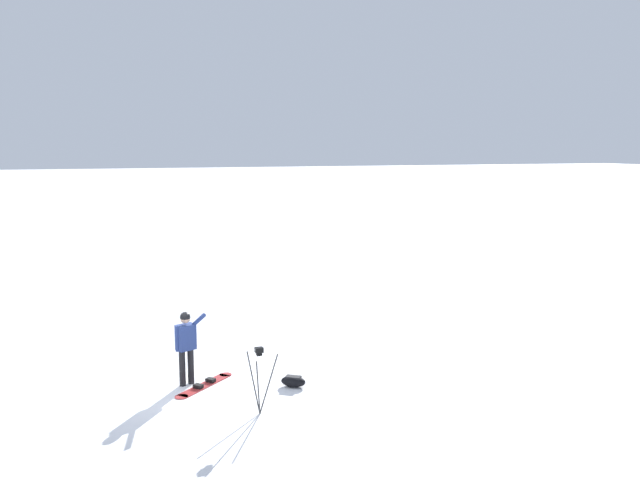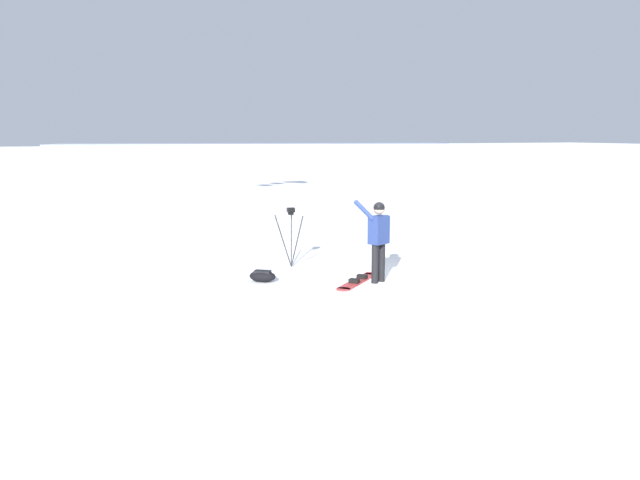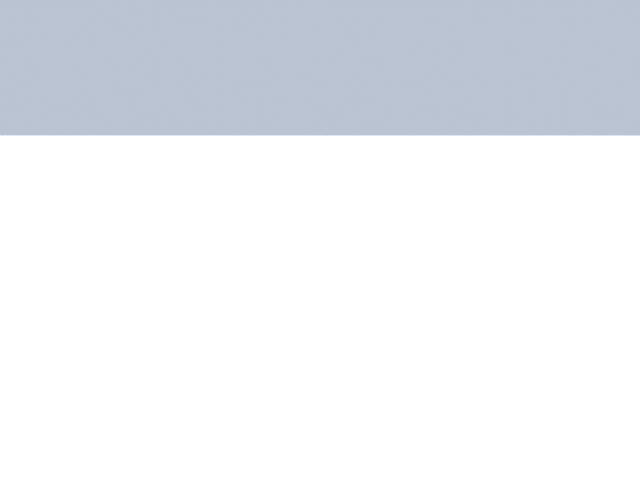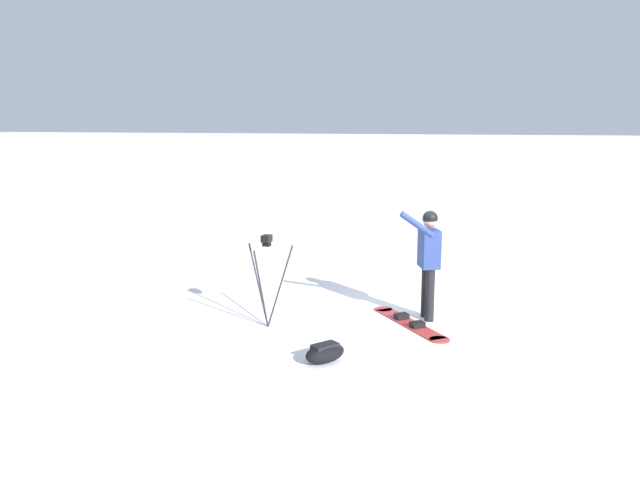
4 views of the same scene
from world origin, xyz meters
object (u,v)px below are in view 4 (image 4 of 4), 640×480
(snowboarder, at_px, (428,254))
(gear_bag_large, at_px, (325,353))
(snowboard, at_px, (409,323))
(camera_tripod, at_px, (267,262))

(snowboarder, relative_size, gear_bag_large, 2.70)
(snowboarder, distance_m, snowboard, 1.07)
(snowboard, distance_m, camera_tripod, 2.30)
(camera_tripod, bearing_deg, gear_bag_large, 138.66)
(gear_bag_large, bearing_deg, snowboarder, -112.97)
(gear_bag_large, distance_m, camera_tripod, 1.84)
(snowboarder, bearing_deg, gear_bag_large, 67.03)
(snowboarder, bearing_deg, snowboard, 60.21)
(snowboard, relative_size, camera_tripod, 1.06)
(gear_bag_large, height_order, camera_tripod, camera_tripod)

